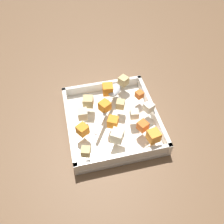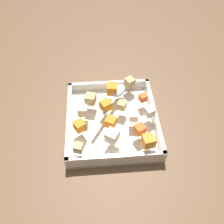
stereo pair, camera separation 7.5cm
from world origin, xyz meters
The scene contains 18 objects.
ground_plane centered at (0.00, 0.00, 0.00)m, with size 4.00×4.00×0.00m, color brown.
baking_dish centered at (0.00, -0.01, 0.01)m, with size 0.30×0.28×0.05m.
carrot_chunk_corner_se centered at (-0.04, 0.00, 0.06)m, with size 0.03×0.03×0.03m, color orange.
carrot_chunk_far_left centered at (-0.12, -0.10, 0.06)m, with size 0.03×0.03×0.03m, color orange.
carrot_chunk_corner_ne centered at (0.09, -0.01, 0.06)m, with size 0.03×0.03×0.03m, color orange.
carrot_chunk_under_handle centered at (-0.05, 0.09, 0.06)m, with size 0.03×0.03×0.03m, color orange.
carrot_chunk_front_center centered at (0.05, -0.11, 0.06)m, with size 0.02×0.02×0.02m, color orange.
carrot_chunk_near_left centered at (-0.07, -0.08, 0.06)m, with size 0.03×0.03×0.03m, color orange.
carrot_chunk_corner_sw centered at (0.03, 0.01, 0.06)m, with size 0.03×0.03×0.03m, color orange.
potato_chunk_far_right centered at (0.01, 0.08, 0.06)m, with size 0.03×0.03×0.03m, color beige.
potato_chunk_center centered at (0.02, -0.04, 0.06)m, with size 0.03×0.03×0.03m, color tan.
potato_chunk_near_right centered at (-0.09, 0.00, 0.06)m, with size 0.03×0.03×0.03m, color beige.
potato_chunk_heap_side centered at (0.12, -0.08, 0.06)m, with size 0.03×0.03×0.03m, color tan.
potato_chunk_corner_nw centered at (0.06, 0.06, 0.06)m, with size 0.03×0.03×0.03m, color tan.
potato_chunk_near_spoon centered at (-0.12, 0.09, 0.06)m, with size 0.02×0.02×0.02m, color tan.
parsnip_chunk_mid_right centered at (-0.01, -0.12, 0.06)m, with size 0.03×0.03×0.03m, color silver.
parsnip_chunk_back_center centered at (-0.02, -0.07, 0.06)m, with size 0.03×0.03×0.03m, color beige.
serving_spoon centered at (0.08, -0.03, 0.06)m, with size 0.19×0.13×0.02m.
Camera 1 is at (-0.47, 0.10, 0.63)m, focal length 39.38 mm.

